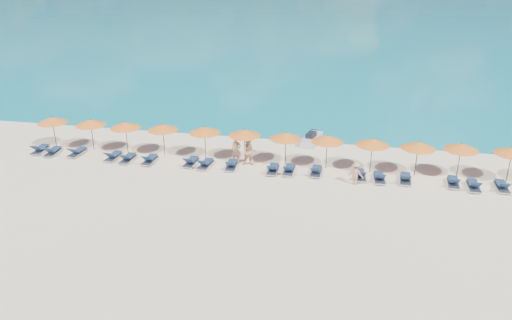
# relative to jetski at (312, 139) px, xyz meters

# --- Properties ---
(ground) EXTENTS (1400.00, 1400.00, 0.00)m
(ground) POSITION_rel_jetski_xyz_m (-2.77, -9.67, -0.36)
(ground) COLOR beige
(headland_main) EXTENTS (374.00, 242.00, 126.50)m
(headland_main) POSITION_rel_jetski_xyz_m (-302.77, 530.33, -38.36)
(headland_main) COLOR black
(headland_main) RESTS_ON ground
(jetski) EXTENTS (1.50, 2.60, 0.87)m
(jetski) POSITION_rel_jetski_xyz_m (0.00, 0.00, 0.00)
(jetski) COLOR #BAB9C6
(jetski) RESTS_ON ground
(beachgoer_a) EXTENTS (0.66, 0.46, 1.76)m
(beachgoer_a) POSITION_rel_jetski_xyz_m (-4.52, -4.46, 0.52)
(beachgoer_a) COLOR tan
(beachgoer_a) RESTS_ON ground
(beachgoer_b) EXTENTS (0.94, 0.61, 1.83)m
(beachgoer_b) POSITION_rel_jetski_xyz_m (-3.60, -4.78, 0.56)
(beachgoer_b) COLOR tan
(beachgoer_b) RESTS_ON ground
(beachgoer_c) EXTENTS (1.03, 0.75, 1.45)m
(beachgoer_c) POSITION_rel_jetski_xyz_m (3.20, -6.41, 0.37)
(beachgoer_c) COLOR tan
(beachgoer_c) RESTS_ON ground
(umbrella_0) EXTENTS (2.10, 2.10, 2.28)m
(umbrella_0) POSITION_rel_jetski_xyz_m (-17.69, -4.26, 1.66)
(umbrella_0) COLOR black
(umbrella_0) RESTS_ON ground
(umbrella_1) EXTENTS (2.10, 2.10, 2.28)m
(umbrella_1) POSITION_rel_jetski_xyz_m (-14.84, -4.19, 1.66)
(umbrella_1) COLOR black
(umbrella_1) RESTS_ON ground
(umbrella_2) EXTENTS (2.10, 2.10, 2.28)m
(umbrella_2) POSITION_rel_jetski_xyz_m (-12.24, -4.29, 1.66)
(umbrella_2) COLOR black
(umbrella_2) RESTS_ON ground
(umbrella_3) EXTENTS (2.10, 2.10, 2.28)m
(umbrella_3) POSITION_rel_jetski_xyz_m (-9.60, -4.19, 1.66)
(umbrella_3) COLOR black
(umbrella_3) RESTS_ON ground
(umbrella_4) EXTENTS (2.10, 2.10, 2.28)m
(umbrella_4) POSITION_rel_jetski_xyz_m (-6.70, -4.19, 1.66)
(umbrella_4) COLOR black
(umbrella_4) RESTS_ON ground
(umbrella_5) EXTENTS (2.10, 2.10, 2.28)m
(umbrella_5) POSITION_rel_jetski_xyz_m (-4.01, -4.20, 1.66)
(umbrella_5) COLOR black
(umbrella_5) RESTS_ON ground
(umbrella_6) EXTENTS (2.10, 2.10, 2.28)m
(umbrella_6) POSITION_rel_jetski_xyz_m (-1.31, -4.27, 1.66)
(umbrella_6) COLOR black
(umbrella_6) RESTS_ON ground
(umbrella_7) EXTENTS (2.10, 2.10, 2.28)m
(umbrella_7) POSITION_rel_jetski_xyz_m (1.32, -4.31, 1.66)
(umbrella_7) COLOR black
(umbrella_7) RESTS_ON ground
(umbrella_8) EXTENTS (2.10, 2.10, 2.28)m
(umbrella_8) POSITION_rel_jetski_xyz_m (4.08, -4.37, 1.66)
(umbrella_8) COLOR black
(umbrella_8) RESTS_ON ground
(umbrella_9) EXTENTS (2.10, 2.10, 2.28)m
(umbrella_9) POSITION_rel_jetski_xyz_m (6.78, -4.39, 1.66)
(umbrella_9) COLOR black
(umbrella_9) RESTS_ON ground
(umbrella_10) EXTENTS (2.10, 2.10, 2.28)m
(umbrella_10) POSITION_rel_jetski_xyz_m (9.29, -4.16, 1.66)
(umbrella_10) COLOR black
(umbrella_10) RESTS_ON ground
(umbrella_11) EXTENTS (2.10, 2.10, 2.28)m
(umbrella_11) POSITION_rel_jetski_xyz_m (12.12, -4.24, 1.66)
(umbrella_11) COLOR black
(umbrella_11) RESTS_ON ground
(lounger_0) EXTENTS (0.75, 1.74, 0.66)m
(lounger_0) POSITION_rel_jetski_xyz_m (-18.24, -5.37, -0.12)
(lounger_0) COLOR silver
(lounger_0) RESTS_ON ground
(lounger_1) EXTENTS (0.75, 1.74, 0.66)m
(lounger_1) POSITION_rel_jetski_xyz_m (-17.15, -5.58, -0.12)
(lounger_1) COLOR silver
(lounger_1) RESTS_ON ground
(lounger_2) EXTENTS (0.74, 1.74, 0.66)m
(lounger_2) POSITION_rel_jetski_xyz_m (-15.46, -5.33, -0.12)
(lounger_2) COLOR silver
(lounger_2) RESTS_ON ground
(lounger_3) EXTENTS (0.67, 1.72, 0.66)m
(lounger_3) POSITION_rel_jetski_xyz_m (-12.70, -5.56, -0.12)
(lounger_3) COLOR silver
(lounger_3) RESTS_ON ground
(lounger_4) EXTENTS (0.62, 1.70, 0.66)m
(lounger_4) POSITION_rel_jetski_xyz_m (-11.60, -5.70, -0.12)
(lounger_4) COLOR silver
(lounger_4) RESTS_ON ground
(lounger_5) EXTENTS (0.64, 1.71, 0.66)m
(lounger_5) POSITION_rel_jetski_xyz_m (-10.08, -5.64, -0.12)
(lounger_5) COLOR silver
(lounger_5) RESTS_ON ground
(lounger_6) EXTENTS (0.68, 1.72, 0.66)m
(lounger_6) POSITION_rel_jetski_xyz_m (-7.31, -5.46, -0.12)
(lounger_6) COLOR silver
(lounger_6) RESTS_ON ground
(lounger_7) EXTENTS (0.77, 1.75, 0.66)m
(lounger_7) POSITION_rel_jetski_xyz_m (-6.28, -5.62, -0.12)
(lounger_7) COLOR silver
(lounger_7) RESTS_ON ground
(lounger_8) EXTENTS (0.78, 1.75, 0.66)m
(lounger_8) POSITION_rel_jetski_xyz_m (-4.61, -5.46, -0.12)
(lounger_8) COLOR silver
(lounger_8) RESTS_ON ground
(lounger_9) EXTENTS (0.64, 1.71, 0.66)m
(lounger_9) POSITION_rel_jetski_xyz_m (-1.89, -5.59, -0.12)
(lounger_9) COLOR silver
(lounger_9) RESTS_ON ground
(lounger_10) EXTENTS (0.63, 1.70, 0.66)m
(lounger_10) POSITION_rel_jetski_xyz_m (-0.90, -5.48, -0.12)
(lounger_10) COLOR silver
(lounger_10) RESTS_ON ground
(lounger_11) EXTENTS (0.66, 1.72, 0.66)m
(lounger_11) POSITION_rel_jetski_xyz_m (0.79, -5.38, -0.12)
(lounger_11) COLOR silver
(lounger_11) RESTS_ON ground
(lounger_12) EXTENTS (0.76, 1.75, 0.66)m
(lounger_12) POSITION_rel_jetski_xyz_m (3.48, -5.45, -0.12)
(lounger_12) COLOR silver
(lounger_12) RESTS_ON ground
(lounger_13) EXTENTS (0.72, 1.73, 0.66)m
(lounger_13) POSITION_rel_jetski_xyz_m (4.62, -5.59, -0.12)
(lounger_13) COLOR silver
(lounger_13) RESTS_ON ground
(lounger_14) EXTENTS (0.72, 1.74, 0.66)m
(lounger_14) POSITION_rel_jetski_xyz_m (6.15, -5.46, -0.12)
(lounger_14) COLOR silver
(lounger_14) RESTS_ON ground
(lounger_15) EXTENTS (0.75, 1.74, 0.66)m
(lounger_15) POSITION_rel_jetski_xyz_m (8.89, -5.41, -0.12)
(lounger_15) COLOR silver
(lounger_15) RESTS_ON ground
(lounger_16) EXTENTS (0.65, 1.71, 0.66)m
(lounger_16) POSITION_rel_jetski_xyz_m (9.98, -5.66, -0.12)
(lounger_16) COLOR silver
(lounger_16) RESTS_ON ground
(lounger_17) EXTENTS (0.63, 1.70, 0.66)m
(lounger_17) POSITION_rel_jetski_xyz_m (11.58, -5.43, -0.12)
(lounger_17) COLOR silver
(lounger_17) RESTS_ON ground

